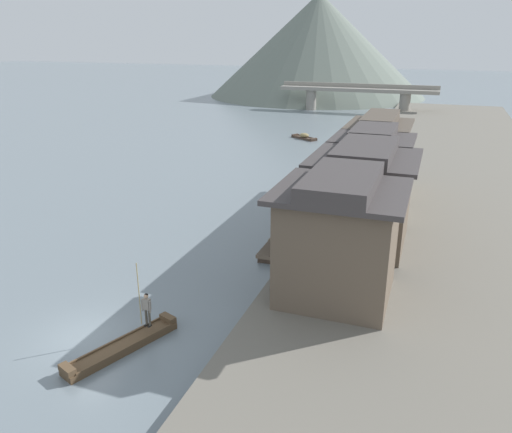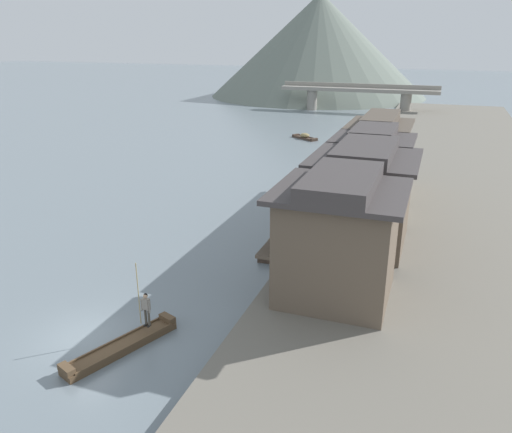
# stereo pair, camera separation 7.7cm
# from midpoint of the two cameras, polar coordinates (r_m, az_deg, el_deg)

# --- Properties ---
(ground_plane) EXTENTS (400.00, 400.00, 0.00)m
(ground_plane) POSITION_cam_midpoint_polar(r_m,az_deg,el_deg) (24.28, -19.06, -12.80)
(ground_plane) COLOR slate
(riverbank_right) EXTENTS (18.00, 110.00, 0.66)m
(riverbank_right) POSITION_cam_midpoint_polar(r_m,az_deg,el_deg) (47.09, 21.21, 3.37)
(riverbank_right) COLOR #6B665B
(riverbank_right) RESTS_ON ground
(boat_foreground_poled) EXTENTS (2.79, 5.29, 0.56)m
(boat_foreground_poled) POSITION_cam_midpoint_polar(r_m,az_deg,el_deg) (22.78, -15.12, -14.16)
(boat_foreground_poled) COLOR brown
(boat_foreground_poled) RESTS_ON ground
(boatman_person) EXTENTS (0.57, 0.29, 3.04)m
(boatman_person) POSITION_cam_midpoint_polar(r_m,az_deg,el_deg) (22.72, -12.51, -9.91)
(boatman_person) COLOR black
(boatman_person) RESTS_ON boat_foreground_poled
(boat_moored_nearest) EXTENTS (1.52, 4.73, 0.39)m
(boat_moored_nearest) POSITION_cam_midpoint_polar(r_m,az_deg,el_deg) (54.35, 10.20, 6.29)
(boat_moored_nearest) COLOR brown
(boat_moored_nearest) RESTS_ON ground
(boat_moored_second) EXTENTS (3.86, 3.13, 0.75)m
(boat_moored_second) POSITION_cam_midpoint_polar(r_m,az_deg,el_deg) (66.07, 5.49, 9.06)
(boat_moored_second) COLOR #423328
(boat_moored_second) RESTS_ON ground
(boat_moored_third) EXTENTS (1.29, 4.82, 0.70)m
(boat_moored_third) POSITION_cam_midpoint_polar(r_m,az_deg,el_deg) (31.64, 2.02, -3.23)
(boat_moored_third) COLOR #423328
(boat_moored_third) RESTS_ON ground
(boat_moored_far) EXTENTS (1.42, 4.34, 0.84)m
(boat_moored_far) POSITION_cam_midpoint_polar(r_m,az_deg,el_deg) (43.05, 7.55, 3.07)
(boat_moored_far) COLOR brown
(boat_moored_far) RESTS_ON ground
(house_waterfront_nearest) EXTENTS (6.28, 6.04, 6.14)m
(house_waterfront_nearest) POSITION_cam_midpoint_polar(r_m,az_deg,el_deg) (24.03, 9.29, -2.38)
(house_waterfront_nearest) COLOR brown
(house_waterfront_nearest) RESTS_ON riverbank_right
(house_waterfront_second) EXTENTS (6.42, 6.72, 6.14)m
(house_waterfront_second) POSITION_cam_midpoint_polar(r_m,az_deg,el_deg) (30.51, 11.96, 2.30)
(house_waterfront_second) COLOR brown
(house_waterfront_second) RESTS_ON riverbank_right
(house_waterfront_tall) EXTENTS (5.80, 5.50, 6.14)m
(house_waterfront_tall) POSITION_cam_midpoint_polar(r_m,az_deg,el_deg) (36.18, 12.88, 5.03)
(house_waterfront_tall) COLOR #7F705B
(house_waterfront_tall) RESTS_ON riverbank_right
(house_waterfront_narrow) EXTENTS (5.22, 7.18, 6.14)m
(house_waterfront_narrow) POSITION_cam_midpoint_polar(r_m,az_deg,el_deg) (42.17, 13.63, 7.05)
(house_waterfront_narrow) COLOR gray
(house_waterfront_narrow) RESTS_ON riverbank_right
(mooring_post_dock_near) EXTENTS (0.20, 0.20, 0.77)m
(mooring_post_dock_near) POSITION_cam_midpoint_polar(r_m,az_deg,el_deg) (25.64, 1.79, -7.08)
(mooring_post_dock_near) COLOR #473828
(mooring_post_dock_near) RESTS_ON riverbank_right
(mooring_post_dock_mid) EXTENTS (0.20, 0.20, 0.80)m
(mooring_post_dock_mid) POSITION_cam_midpoint_polar(r_m,az_deg,el_deg) (33.63, 6.62, -0.41)
(mooring_post_dock_mid) COLOR #473828
(mooring_post_dock_mid) RESTS_ON riverbank_right
(mooring_post_dock_far) EXTENTS (0.20, 0.20, 0.95)m
(mooring_post_dock_far) POSITION_cam_midpoint_polar(r_m,az_deg,el_deg) (39.77, 8.89, 2.82)
(mooring_post_dock_far) COLOR #473828
(mooring_post_dock_far) RESTS_ON riverbank_right
(stone_bridge) EXTENTS (27.18, 2.40, 4.80)m
(stone_bridge) POSITION_cam_midpoint_polar(r_m,az_deg,el_deg) (91.21, 11.45, 13.60)
(stone_bridge) COLOR gray
(stone_bridge) RESTS_ON ground
(hill_far_west) EXTENTS (46.98, 46.98, 21.25)m
(hill_far_west) POSITION_cam_midpoint_polar(r_m,az_deg,el_deg) (115.36, 7.05, 18.81)
(hill_far_west) COLOR slate
(hill_far_west) RESTS_ON ground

